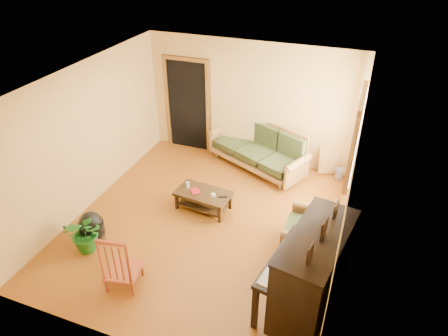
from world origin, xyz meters
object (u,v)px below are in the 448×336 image
at_px(footstool, 92,230).
at_px(potted_plant, 87,233).
at_px(coffee_table, 204,200).
at_px(armchair, 307,226).
at_px(sofa, 257,148).
at_px(red_chair, 121,259).
at_px(piano, 312,274).
at_px(ceramic_crock, 339,174).

bearing_deg(footstool, potted_plant, -67.93).
relative_size(coffee_table, potted_plant, 1.46).
distance_m(footstool, potted_plant, 0.28).
bearing_deg(footstool, armchair, 17.39).
distance_m(sofa, potted_plant, 3.85).
height_order(sofa, potted_plant, sofa).
bearing_deg(red_chair, piano, 0.46).
bearing_deg(armchair, coffee_table, 170.10).
height_order(armchair, piano, piano).
relative_size(red_chair, ceramic_crock, 4.46).
xyz_separation_m(armchair, piano, (0.27, -1.19, 0.23)).
height_order(footstool, potted_plant, potted_plant).
bearing_deg(piano, armchair, 113.06).
relative_size(sofa, footstool, 5.22).
bearing_deg(red_chair, footstool, 137.57).
bearing_deg(potted_plant, armchair, 21.30).
relative_size(armchair, red_chair, 0.87).
relative_size(coffee_table, footstool, 2.38).
bearing_deg(piano, red_chair, -158.71).
xyz_separation_m(ceramic_crock, potted_plant, (-3.54, -3.57, 0.23)).
height_order(coffee_table, footstool, footstool).
height_order(sofa, ceramic_crock, sofa).
bearing_deg(armchair, sofa, 125.18).
bearing_deg(potted_plant, ceramic_crock, 45.18).
relative_size(coffee_table, piano, 0.67).
height_order(armchair, footstool, armchair).
height_order(armchair, red_chair, red_chair).
height_order(sofa, piano, piano).
xyz_separation_m(piano, red_chair, (-2.59, -0.50, -0.17)).
height_order(ceramic_crock, potted_plant, potted_plant).
distance_m(sofa, piano, 3.75).
distance_m(sofa, coffee_table, 1.85).
xyz_separation_m(sofa, red_chair, (-0.87, -3.82, 0.02)).
bearing_deg(armchair, ceramic_crock, 83.87).
height_order(coffee_table, potted_plant, potted_plant).
height_order(piano, red_chair, piano).
bearing_deg(armchair, piano, -76.44).
bearing_deg(ceramic_crock, coffee_table, -139.17).
bearing_deg(ceramic_crock, red_chair, -123.17).
relative_size(sofa, piano, 1.47).
xyz_separation_m(armchair, potted_plant, (-3.26, -1.27, -0.09)).
xyz_separation_m(coffee_table, red_chair, (-0.38, -2.06, 0.31)).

